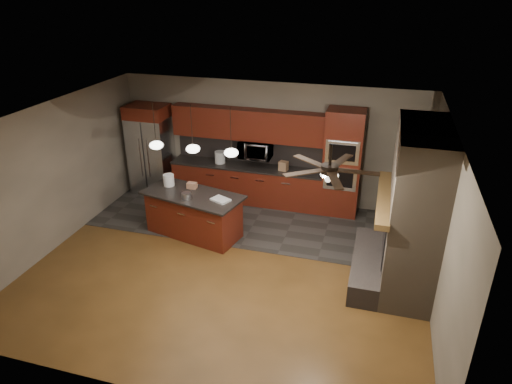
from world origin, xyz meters
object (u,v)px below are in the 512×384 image
(refrigerator, at_px, (151,149))
(paint_can, at_px, (186,196))
(white_bucket, at_px, (169,180))
(oven_tower, at_px, (342,163))
(microwave, at_px, (256,149))
(paint_tray, at_px, (221,200))
(counter_box, at_px, (283,166))
(kitchen_island, at_px, (194,214))
(cardboard_box, at_px, (192,185))
(counter_bucket, at_px, (220,157))

(refrigerator, bearing_deg, paint_can, -47.68)
(refrigerator, height_order, white_bucket, refrigerator)
(oven_tower, bearing_deg, microwave, 178.34)
(paint_tray, height_order, counter_box, counter_box)
(oven_tower, height_order, paint_tray, oven_tower)
(kitchen_island, relative_size, cardboard_box, 11.55)
(microwave, bearing_deg, paint_can, -111.38)
(refrigerator, height_order, kitchen_island, refrigerator)
(white_bucket, xyz_separation_m, cardboard_box, (0.51, 0.01, -0.06))
(counter_bucket, bearing_deg, refrigerator, -177.33)
(oven_tower, xyz_separation_m, paint_tray, (-2.12, -1.92, -0.25))
(kitchen_island, relative_size, counter_bucket, 7.85)
(cardboard_box, bearing_deg, counter_box, 44.06)
(microwave, bearing_deg, kitchen_island, -113.00)
(oven_tower, distance_m, refrigerator, 4.57)
(microwave, distance_m, counter_box, 0.75)
(white_bucket, bearing_deg, microwave, 48.43)
(kitchen_island, xyz_separation_m, cardboard_box, (-0.12, 0.26, 0.51))
(microwave, relative_size, counter_bucket, 2.63)
(paint_can, relative_size, counter_bucket, 0.68)
(oven_tower, xyz_separation_m, counter_bucket, (-2.83, 0.01, -0.15))
(microwave, bearing_deg, counter_bucket, -176.64)
(paint_can, bearing_deg, counter_box, 52.96)
(white_bucket, bearing_deg, counter_box, 35.54)
(counter_box, bearing_deg, microwave, -176.10)
(paint_tray, bearing_deg, refrigerator, 167.33)
(counter_bucket, bearing_deg, counter_box, -1.87)
(kitchen_island, bearing_deg, counter_box, 63.01)
(oven_tower, bearing_deg, kitchen_island, -146.97)
(kitchen_island, height_order, counter_bucket, counter_bucket)
(oven_tower, relative_size, microwave, 3.25)
(refrigerator, xyz_separation_m, white_bucket, (1.17, -1.47, -0.05))
(oven_tower, bearing_deg, counter_box, -178.12)
(paint_tray, distance_m, cardboard_box, 0.86)
(counter_bucket, bearing_deg, kitchen_island, -87.92)
(white_bucket, relative_size, paint_can, 1.28)
(counter_bucket, bearing_deg, paint_tray, -69.78)
(oven_tower, xyz_separation_m, microwave, (-1.98, 0.06, 0.11))
(paint_can, height_order, paint_tray, paint_can)
(paint_tray, bearing_deg, white_bucket, -172.20)
(counter_box, bearing_deg, refrigerator, -167.20)
(paint_can, bearing_deg, cardboard_box, 100.42)
(kitchen_island, distance_m, counter_box, 2.35)
(paint_can, bearing_deg, paint_tray, 8.77)
(paint_can, relative_size, cardboard_box, 1.00)
(cardboard_box, bearing_deg, counter_bucket, 88.83)
(cardboard_box, height_order, counter_box, counter_box)
(microwave, distance_m, white_bucket, 2.15)
(paint_can, bearing_deg, oven_tower, 35.96)
(refrigerator, relative_size, counter_box, 10.17)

